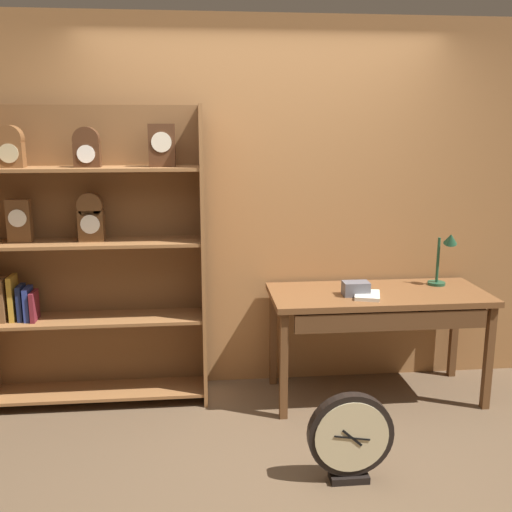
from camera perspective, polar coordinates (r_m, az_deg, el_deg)
The scene contains 8 objects.
ground_plane at distance 3.39m, azimuth 3.24°, elevation -20.85°, with size 10.00×10.00×0.00m, color brown.
back_wood_panel at distance 4.19m, azimuth 0.64°, elevation 4.77°, with size 4.80×0.05×2.60m, color #9E6B3D.
bookshelf at distance 4.03m, azimuth -16.01°, elevation 0.13°, with size 1.46×0.33×2.00m.
workbench at distance 4.09m, azimuth 11.86°, elevation -4.66°, with size 1.47×0.63×0.76m.
desk_lamp at distance 4.31m, azimuth 17.89°, elevation 0.17°, with size 0.18×0.18×0.39m.
toolbox_small at distance 3.97m, azimuth 9.68°, elevation -3.14°, with size 0.17×0.12×0.09m, color #595960.
open_repair_manual at distance 3.95m, azimuth 10.76°, elevation -3.77°, with size 0.16×0.22×0.03m, color silver.
round_clock_large at distance 3.28m, azimuth 9.16°, elevation -16.99°, with size 0.46×0.11×0.50m.
Camera 1 is at (-0.46, -2.80, 1.86)m, focal length 41.16 mm.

